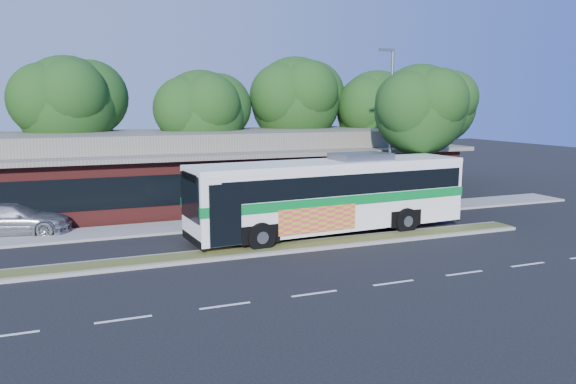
# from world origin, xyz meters

# --- Properties ---
(ground) EXTENTS (120.00, 120.00, 0.00)m
(ground) POSITION_xyz_m (0.00, 0.00, 0.00)
(ground) COLOR black
(ground) RESTS_ON ground
(median_strip) EXTENTS (26.00, 1.10, 0.15)m
(median_strip) POSITION_xyz_m (0.00, 0.60, 0.07)
(median_strip) COLOR #484C20
(median_strip) RESTS_ON ground
(sidewalk) EXTENTS (44.00, 2.60, 0.12)m
(sidewalk) POSITION_xyz_m (0.00, 6.40, 0.06)
(sidewalk) COLOR gray
(sidewalk) RESTS_ON ground
(plaza_building) EXTENTS (33.20, 11.20, 4.45)m
(plaza_building) POSITION_xyz_m (0.00, 12.99, 2.13)
(plaza_building) COLOR maroon
(plaza_building) RESTS_ON ground
(lamp_post) EXTENTS (0.93, 0.18, 9.07)m
(lamp_post) POSITION_xyz_m (9.56, 6.00, 4.90)
(lamp_post) COLOR slate
(lamp_post) RESTS_ON ground
(tree_bg_b) EXTENTS (6.69, 6.00, 9.00)m
(tree_bg_b) POSITION_xyz_m (-6.57, 16.14, 6.14)
(tree_bg_b) COLOR black
(tree_bg_b) RESTS_ON ground
(tree_bg_c) EXTENTS (6.24, 5.60, 8.26)m
(tree_bg_c) POSITION_xyz_m (1.40, 15.13, 5.59)
(tree_bg_c) COLOR black
(tree_bg_c) RESTS_ON ground
(tree_bg_d) EXTENTS (6.91, 6.20, 9.37)m
(tree_bg_d) POSITION_xyz_m (8.45, 16.15, 6.42)
(tree_bg_d) COLOR black
(tree_bg_d) RESTS_ON ground
(tree_bg_e) EXTENTS (6.47, 5.80, 8.50)m
(tree_bg_e) POSITION_xyz_m (14.42, 15.14, 5.74)
(tree_bg_e) COLOR black
(tree_bg_e) RESTS_ON ground
(tree_bg_f) EXTENTS (6.69, 6.00, 8.92)m
(tree_bg_f) POSITION_xyz_m (20.43, 16.14, 6.06)
(tree_bg_f) COLOR black
(tree_bg_f) RESTS_ON ground
(transit_bus) EXTENTS (13.67, 3.91, 3.79)m
(transit_bus) POSITION_xyz_m (4.21, 2.40, 2.11)
(transit_bus) COLOR white
(transit_bus) RESTS_ON ground
(sedan) EXTENTS (5.61, 3.24, 1.53)m
(sedan) POSITION_xyz_m (-9.77, 7.80, 0.76)
(sedan) COLOR #B1B4B9
(sedan) RESTS_ON ground
(sidewalk_tree) EXTENTS (5.58, 5.00, 8.26)m
(sidewalk_tree) POSITION_xyz_m (11.36, 5.42, 5.87)
(sidewalk_tree) COLOR black
(sidewalk_tree) RESTS_ON ground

